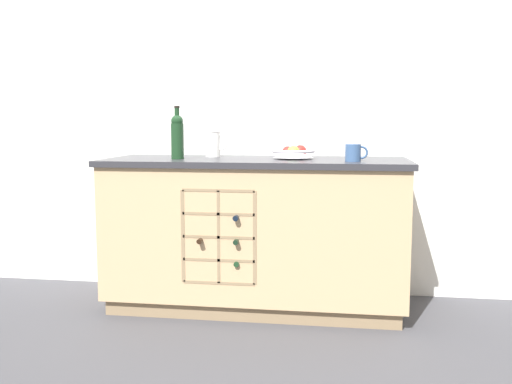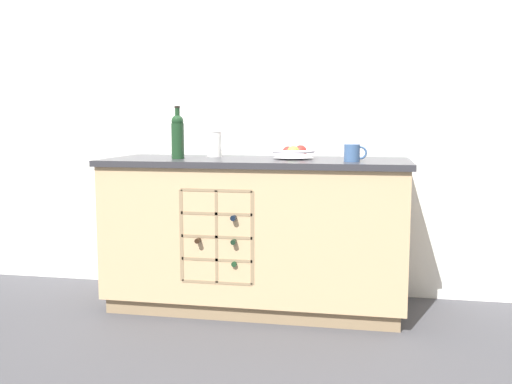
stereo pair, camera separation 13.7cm
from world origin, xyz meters
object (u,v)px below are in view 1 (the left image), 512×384
fruit_bowl (294,153)px  ceramic_mug (354,153)px  standing_wine_bottle (177,135)px  white_pitcher (213,143)px

fruit_bowl → ceramic_mug: ceramic_mug is taller
standing_wine_bottle → ceramic_mug: bearing=-3.3°
white_pitcher → ceramic_mug: size_ratio=1.28×
standing_wine_bottle → white_pitcher: bearing=57.5°
ceramic_mug → standing_wine_bottle: standing_wine_bottle is taller
ceramic_mug → standing_wine_bottle: 1.03m
white_pitcher → standing_wine_bottle: size_ratio=0.52×
ceramic_mug → standing_wine_bottle: (-1.03, 0.06, 0.09)m
fruit_bowl → standing_wine_bottle: size_ratio=0.82×
fruit_bowl → white_pitcher: bearing=165.1°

